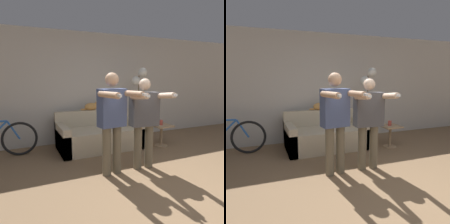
{
  "view_description": "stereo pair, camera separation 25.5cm",
  "coord_description": "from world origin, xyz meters",
  "views": [
    {
      "loc": [
        -1.9,
        -1.96,
        1.57
      ],
      "look_at": [
        -0.24,
        1.76,
        0.91
      ],
      "focal_mm": 35.0,
      "sensor_mm": 36.0,
      "label": 1
    },
    {
      "loc": [
        -1.67,
        -2.05,
        1.57
      ],
      "look_at": [
        -0.24,
        1.76,
        0.91
      ],
      "focal_mm": 35.0,
      "sensor_mm": 36.0,
      "label": 2
    }
  ],
  "objects": [
    {
      "name": "cup",
      "position": [
        1.08,
        2.0,
        0.54
      ],
      "size": [
        0.08,
        0.08,
        0.11
      ],
      "color": "#B7473D",
      "rests_on": "side_table"
    },
    {
      "name": "couch",
      "position": [
        -0.25,
        2.44,
        0.27
      ],
      "size": [
        1.78,
        0.94,
        0.8
      ],
      "color": "beige",
      "rests_on": "ground_plane"
    },
    {
      "name": "wall_back",
      "position": [
        0.0,
        3.13,
        1.3
      ],
      "size": [
        10.0,
        0.05,
        2.6
      ],
      "color": "beige",
      "rests_on": "ground_plane"
    },
    {
      "name": "person_right",
      "position": [
        0.06,
        1.09,
        0.89
      ],
      "size": [
        0.58,
        0.7,
        1.54
      ],
      "rotation": [
        0.0,
        0.0,
        -0.08
      ],
      "color": "#6B604C",
      "rests_on": "ground_plane"
    },
    {
      "name": "person_left",
      "position": [
        -0.53,
        1.09,
        0.94
      ],
      "size": [
        0.55,
        0.72,
        1.63
      ],
      "rotation": [
        0.0,
        0.0,
        0.12
      ],
      "color": "#6B604C",
      "rests_on": "ground_plane"
    },
    {
      "name": "ground_plane",
      "position": [
        0.0,
        0.0,
        0.0
      ],
      "size": [
        16.0,
        16.0,
        0.0
      ],
      "primitive_type": "plane",
      "color": "#846647"
    },
    {
      "name": "cat",
      "position": [
        -0.29,
        2.81,
        0.89
      ],
      "size": [
        0.44,
        0.15,
        0.19
      ],
      "color": "tan",
      "rests_on": "couch"
    },
    {
      "name": "floor_lamp",
      "position": [
        0.81,
        2.53,
        1.41
      ],
      "size": [
        0.39,
        0.28,
        1.78
      ],
      "color": "#756047",
      "rests_on": "ground_plane"
    },
    {
      "name": "side_table",
      "position": [
        1.09,
        1.99,
        0.35
      ],
      "size": [
        0.41,
        0.41,
        0.49
      ],
      "color": "#A38460",
      "rests_on": "ground_plane"
    }
  ]
}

